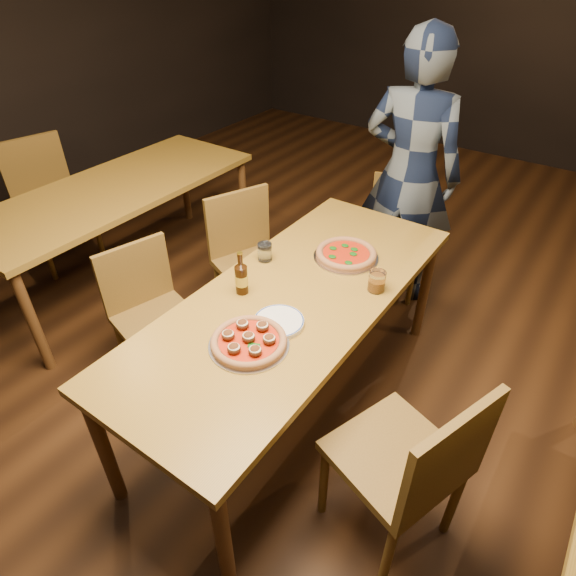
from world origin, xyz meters
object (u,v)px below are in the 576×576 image
Objects in this scene: table_main at (294,306)px; chair_main_nw at (157,320)px; pizza_margherita at (346,254)px; pizza_meatball at (249,341)px; amber_glass at (377,281)px; beer_bottle at (241,279)px; plate_stack at (279,322)px; table_left at (116,196)px; chair_main_sw at (255,265)px; water_glass at (265,252)px; chair_nbr_left at (54,204)px; diner at (410,175)px; chair_main_e at (396,455)px; chair_end at (394,238)px.

chair_main_nw reaches higher than table_main.
pizza_margherita is at bearing 84.72° from table_main.
pizza_meatball is 0.70m from amber_glass.
plate_stack is at bearing -17.41° from beer_bottle.
pizza_margherita is at bearing 4.20° from table_left.
pizza_meatball is (1.74, -0.69, 0.09)m from table_left.
chair_main_nw is 0.93× the size of chair_main_sw.
chair_main_nw is at bearing -133.78° from water_glass.
chair_nbr_left reaches higher than beer_bottle.
chair_main_nw is at bearing -175.59° from plate_stack.
chair_nbr_left reaches higher than amber_glass.
table_main is 1.13× the size of diner.
chair_main_e is (2.42, -0.64, -0.20)m from table_left.
water_glass reaches higher than pizza_margherita.
chair_main_sw reaches higher than water_glass.
chair_main_e is 1.18m from water_glass.
chair_main_nw is 1.09m from pizza_margherita.
beer_bottle is at bearing -115.77° from chair_end.
chair_main_sw is (0.14, 0.70, 0.03)m from chair_main_nw.
table_left is at bearing 163.79° from plate_stack.
table_main is at bearing -95.28° from pizza_margherita.
beer_bottle is 2.29× the size of water_glass.
plate_stack is at bearing -111.99° from chair_main_sw.
diner is at bearing -50.41° from chair_nbr_left.
beer_bottle is at bearing -73.67° from water_glass.
pizza_margherita is at bearing -103.40° from chair_end.
plate_stack is at bearing 87.70° from diner.
chair_nbr_left is 4.44× the size of plate_stack.
chair_end is 1.49m from beer_bottle.
chair_main_e is at bearing -26.19° from water_glass.
plate_stack is at bearing -104.83° from chair_end.
pizza_margherita is (-0.68, 0.76, 0.29)m from chair_main_e.
diner is at bearing 31.51° from table_left.
beer_bottle is 0.30m from water_glass.
chair_main_sw reaches higher than pizza_margherita.
diner reaches higher than chair_nbr_left.
water_glass is (-0.09, 0.29, -0.03)m from beer_bottle.
pizza_margherita is (1.74, 0.13, 0.09)m from table_left.
amber_glass is 0.06× the size of diner.
pizza_meatball is at bearing -83.90° from chair_main_nw.
beer_bottle is (0.37, -0.55, 0.37)m from chair_main_sw.
diner is (-0.06, 1.73, 0.11)m from pizza_meatball.
amber_glass is at bearing -78.11° from chair_main_sw.
water_glass is (-0.34, -0.26, 0.03)m from pizza_margherita.
chair_main_nw reaches higher than pizza_margherita.
chair_main_sw is at bearing 127.54° from pizza_meatball.
table_main is 1.00× the size of table_left.
chair_main_e is (0.72, -0.34, -0.20)m from table_main.
chair_main_nw is (0.98, -0.57, -0.25)m from table_left.
chair_main_sw reaches higher than amber_glass.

